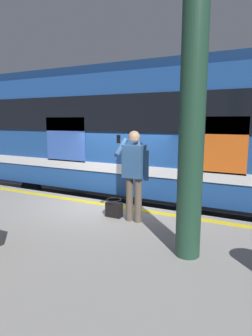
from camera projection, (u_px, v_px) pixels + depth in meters
name	position (u px, v px, depth m)	size (l,w,h in m)	color
ground_plane	(113.00, 238.00, 7.02)	(24.00, 24.00, 0.00)	#3D3D3F
platform	(41.00, 264.00, 4.82)	(15.99, 4.83, 0.91)	gray
safety_line	(106.00, 205.00, 6.60)	(15.67, 0.16, 0.01)	yellow
track_rail_near	(135.00, 219.00, 8.13)	(20.78, 0.08, 0.16)	slate
track_rail_far	(154.00, 205.00, 9.39)	(20.78, 0.08, 0.16)	slate
train_carriage	(155.00, 129.00, 8.23)	(11.28, 3.12, 4.06)	#1E478C
passenger	(134.00, 169.00, 5.39)	(0.57, 0.55, 1.73)	brown
handbag	(114.00, 209.00, 5.77)	(0.33, 0.30, 0.37)	black
station_column	(192.00, 115.00, 3.84)	(0.35, 0.35, 4.00)	#1E3F2D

